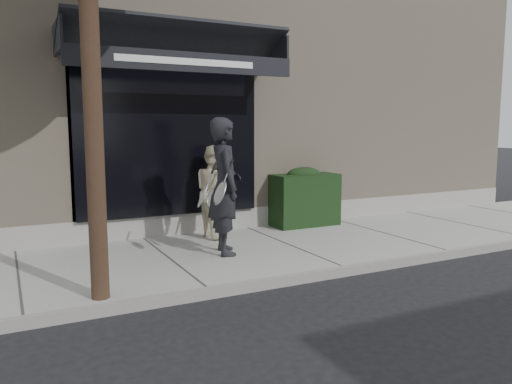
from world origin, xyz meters
TOP-DOWN VIEW (x-y plane):
  - ground at (0.00, 0.00)m, footprint 80.00×80.00m
  - sidewalk at (0.00, 0.00)m, footprint 20.00×3.00m
  - curb at (0.00, -1.55)m, footprint 20.00×0.10m
  - building_facade at (-0.01, 4.96)m, footprint 14.30×8.04m
  - hedge at (1.10, 1.25)m, footprint 1.30×0.70m
  - pedestrian_front at (-1.15, -0.10)m, footprint 0.91×0.91m
  - pedestrian_back at (-0.85, 1.04)m, footprint 0.65×0.94m

SIDE VIEW (x-z plane):
  - ground at x=0.00m, z-range 0.00..0.00m
  - sidewalk at x=0.00m, z-range 0.00..0.12m
  - curb at x=0.00m, z-range 0.00..0.14m
  - hedge at x=1.10m, z-range 0.09..1.23m
  - pedestrian_back at x=-0.85m, z-range 0.12..1.72m
  - pedestrian_front at x=-1.15m, z-range 0.12..2.17m
  - building_facade at x=-0.01m, z-range -0.08..5.56m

